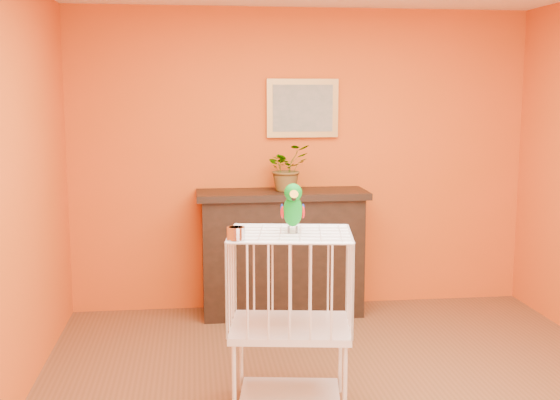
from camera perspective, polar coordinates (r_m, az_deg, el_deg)
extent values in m
plane|color=#E05315|center=(6.14, 1.78, 3.27)|extent=(4.00, 0.00, 4.00)
cube|color=black|center=(6.00, 0.15, -4.57)|extent=(1.34, 0.45, 1.01)
cube|color=black|center=(5.90, 0.16, 0.47)|extent=(1.43, 0.51, 0.06)
cube|color=black|center=(5.80, 0.41, -5.02)|extent=(0.94, 0.02, 0.50)
cube|color=#5B2D1A|center=(5.94, -2.47, -5.81)|extent=(0.06, 0.20, 0.31)
cube|color=#304824|center=(5.95, -1.61, -5.79)|extent=(0.06, 0.20, 0.31)
cube|color=#5B2D1A|center=(5.96, -0.64, -5.76)|extent=(0.06, 0.20, 0.31)
cube|color=#304824|center=(5.97, 0.44, -5.73)|extent=(0.06, 0.20, 0.31)
cube|color=#5B2D1A|center=(5.99, 1.50, -5.69)|extent=(0.06, 0.20, 0.31)
imported|color=#26722D|center=(5.95, 0.48, 2.30)|extent=(0.49, 0.51, 0.31)
cube|color=#BA8B42|center=(6.08, 1.84, 7.47)|extent=(0.62, 0.03, 0.50)
cube|color=gray|center=(6.07, 1.86, 7.47)|extent=(0.52, 0.01, 0.40)
cube|color=white|center=(4.36, 0.82, -15.51)|extent=(0.65, 0.54, 0.02)
cube|color=white|center=(4.21, 0.83, -10.33)|extent=(0.77, 0.63, 0.04)
cube|color=white|center=(4.06, 0.85, -2.75)|extent=(0.77, 0.63, 0.01)
cylinder|color=white|center=(4.10, -3.75, -14.82)|extent=(0.03, 0.03, 0.48)
cylinder|color=white|center=(4.09, 5.30, -14.90)|extent=(0.03, 0.03, 0.48)
cylinder|color=white|center=(4.54, -3.16, -12.42)|extent=(0.03, 0.03, 0.48)
cylinder|color=white|center=(4.53, 4.92, -12.48)|extent=(0.03, 0.03, 0.48)
cylinder|color=silver|center=(3.85, -3.60, -2.71)|extent=(0.10, 0.10, 0.07)
cylinder|color=#59544C|center=(4.06, 0.71, -2.42)|extent=(0.01, 0.01, 0.04)
cylinder|color=#59544C|center=(4.07, 1.37, -2.41)|extent=(0.01, 0.01, 0.04)
ellipsoid|color=#02891A|center=(4.05, 1.05, -0.89)|extent=(0.12, 0.17, 0.21)
ellipsoid|color=#02891A|center=(4.00, 1.08, 0.62)|extent=(0.11, 0.12, 0.10)
cone|color=orange|center=(3.95, 1.13, 0.36)|extent=(0.05, 0.07, 0.07)
cone|color=black|center=(3.96, 1.11, 0.12)|extent=(0.03, 0.03, 0.03)
sphere|color=black|center=(3.97, 0.59, 0.74)|extent=(0.01, 0.01, 0.01)
sphere|color=black|center=(3.98, 1.61, 0.75)|extent=(0.01, 0.01, 0.01)
ellipsoid|color=#A50C0C|center=(4.05, 0.22, -1.01)|extent=(0.03, 0.06, 0.07)
ellipsoid|color=navy|center=(4.06, 1.86, -0.99)|extent=(0.03, 0.06, 0.07)
cone|color=#02891A|center=(4.13, 0.98, -1.69)|extent=(0.08, 0.15, 0.11)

